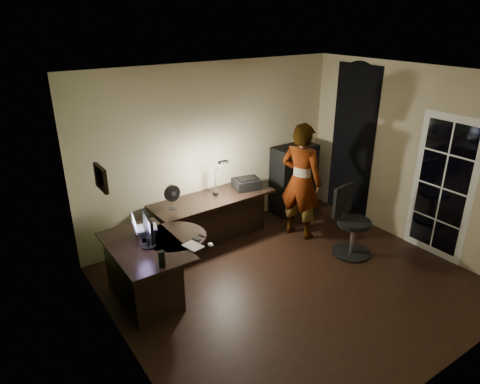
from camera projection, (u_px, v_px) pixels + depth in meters
floor at (293, 284)px, 5.73m from camera, size 4.50×4.00×0.01m
ceiling at (306, 76)px, 4.67m from camera, size 4.50×4.00×0.01m
wall_back at (214, 150)px, 6.72m from camera, size 4.50×0.01×2.70m
wall_front at (455, 264)px, 3.68m from camera, size 4.50×0.01×2.70m
wall_left at (119, 243)px, 4.03m from camera, size 0.01×4.00×2.70m
wall_right at (412, 158)px, 6.38m from camera, size 0.01×4.00×2.70m
green_wall_overlay at (121, 242)px, 4.03m from camera, size 0.00×4.00×2.70m
arched_doorway at (352, 143)px, 7.26m from camera, size 0.01×0.90×2.60m
french_door at (442, 188)px, 6.07m from camera, size 0.02×0.92×2.10m
framed_picture at (101, 178)px, 4.19m from camera, size 0.04×0.30×0.25m
desk_left at (147, 271)px, 5.31m from camera, size 0.81×1.31×0.76m
desk_right at (214, 219)px, 6.69m from camera, size 1.98×0.76×0.73m
cabinet at (294, 179)px, 7.63m from camera, size 0.82×0.42×1.21m
laptop_stand at (146, 231)px, 5.38m from camera, size 0.25×0.22×0.10m
laptop at (145, 221)px, 5.33m from camera, size 0.37×0.36×0.20m
monitor at (147, 236)px, 5.07m from camera, size 0.17×0.45×0.29m
mouse at (211, 245)px, 5.13m from camera, size 0.09×0.11×0.03m
phone at (196, 239)px, 5.30m from camera, size 0.09×0.13×0.01m
pen at (203, 236)px, 5.36m from camera, size 0.06×0.14×0.01m
speaker at (162, 259)px, 4.69m from camera, size 0.10×0.10×0.19m
notepad at (193, 246)px, 5.13m from camera, size 0.22×0.27×0.01m
desk_fan at (172, 197)px, 6.10m from camera, size 0.25×0.16×0.37m
headphones at (243, 185)px, 6.93m from camera, size 0.19×0.10×0.09m
printer at (247, 183)px, 6.85m from camera, size 0.47×0.40×0.18m
desk_lamp at (215, 175)px, 6.49m from camera, size 0.20×0.32×0.68m
office_chair at (354, 223)px, 6.24m from camera, size 0.66×0.66×1.03m
person at (301, 181)px, 6.64m from camera, size 0.64×0.77×1.85m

